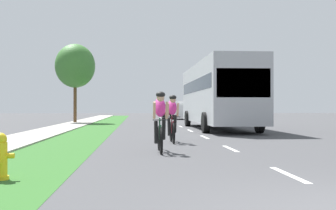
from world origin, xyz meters
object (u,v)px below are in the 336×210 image
fire_hydrant_yellow (0,157)px  sedan_maroon (171,111)px  cyclist_trailing (172,118)px  street_tree_near (75,66)px  bus_silver (217,93)px  suv_white (182,110)px  cyclist_lead (160,121)px

fire_hydrant_yellow → sedan_maroon: size_ratio=0.18×
cyclist_trailing → street_tree_near: street_tree_near is taller
bus_silver → street_tree_near: (-8.99, 9.21, 2.27)m
fire_hydrant_yellow → bus_silver: bus_silver is taller
suv_white → street_tree_near: size_ratio=0.80×
bus_silver → street_tree_near: 13.06m
cyclist_lead → suv_white: 30.95m
suv_white → cyclist_trailing: bearing=-96.6°
fire_hydrant_yellow → cyclist_lead: 4.91m
cyclist_trailing → sedan_maroon: bearing=85.6°
cyclist_trailing → suv_white: size_ratio=0.37×
bus_silver → sedan_maroon: size_ratio=2.70×
bus_silver → suv_white: size_ratio=2.47×
bus_silver → suv_white: bearing=89.9°
suv_white → sedan_maroon: (-0.38, 9.45, -0.18)m
cyclist_trailing → street_tree_near: bearing=107.8°
cyclist_lead → bus_silver: (3.75, 11.85, 1.17)m
sedan_maroon → fire_hydrant_yellow: bearing=-98.0°
cyclist_trailing → street_tree_near: (-5.80, 18.04, 3.44)m
cyclist_lead → sedan_maroon: size_ratio=0.40×
sedan_maroon → bus_silver: bearing=-89.3°
cyclist_lead → sedan_maroon: (3.39, 40.17, -0.04)m
cyclist_lead → bus_silver: bus_silver is taller
bus_silver → cyclist_lead: bearing=-107.6°
cyclist_lead → suv_white: (3.77, 30.72, 0.14)m
bus_silver → suv_white: 18.89m
bus_silver → sedan_maroon: (-0.36, 28.31, -1.21)m
fire_hydrant_yellow → cyclist_lead: size_ratio=0.44×
cyclist_trailing → fire_hydrant_yellow: bearing=-115.7°
street_tree_near → bus_silver: bearing=-45.7°
cyclist_lead → fire_hydrant_yellow: bearing=-125.0°
fire_hydrant_yellow → cyclist_lead: cyclist_lead is taller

